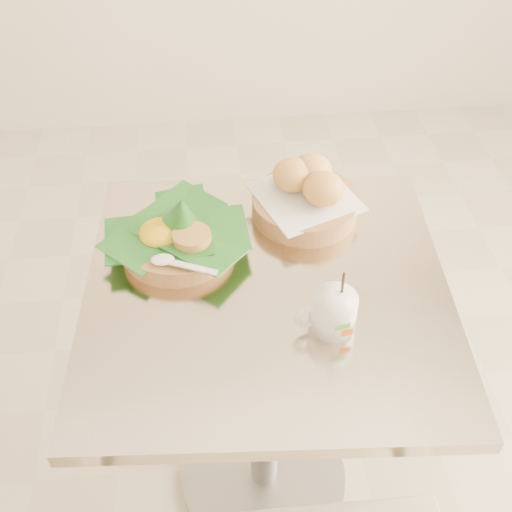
{
  "coord_description": "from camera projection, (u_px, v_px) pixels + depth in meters",
  "views": [
    {
      "loc": [
        0.07,
        -0.91,
        1.64
      ],
      "look_at": [
        0.15,
        -0.04,
        0.82
      ],
      "focal_mm": 45.0,
      "sensor_mm": 36.0,
      "label": 1
    }
  ],
  "objects": [
    {
      "name": "bread_basket",
      "position": [
        306.0,
        195.0,
        1.37
      ],
      "size": [
        0.25,
        0.25,
        0.12
      ],
      "rotation": [
        0.0,
        0.0,
        -0.41
      ],
      "color": "#9D6A43",
      "rests_on": "cafe_table"
    },
    {
      "name": "coffee_mug",
      "position": [
        332.0,
        311.0,
        1.13
      ],
      "size": [
        0.11,
        0.09,
        0.14
      ],
      "rotation": [
        0.0,
        0.0,
        0.18
      ],
      "color": "white",
      "rests_on": "cafe_table"
    },
    {
      "name": "cafe_table",
      "position": [
        266.0,
        357.0,
        1.38
      ],
      "size": [
        0.75,
        0.75,
        0.75
      ],
      "rotation": [
        0.0,
        0.0,
        -0.07
      ],
      "color": "gray",
      "rests_on": "floor"
    },
    {
      "name": "rice_basket",
      "position": [
        177.0,
        235.0,
        1.28
      ],
      "size": [
        0.29,
        0.29,
        0.14
      ],
      "rotation": [
        0.0,
        0.0,
        -0.11
      ],
      "color": "#9D6A43",
      "rests_on": "cafe_table"
    },
    {
      "name": "floor",
      "position": [
        199.0,
        466.0,
        1.77
      ],
      "size": [
        3.6,
        3.6,
        0.0
      ],
      "primitive_type": "plane",
      "color": "beige",
      "rests_on": "ground"
    }
  ]
}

